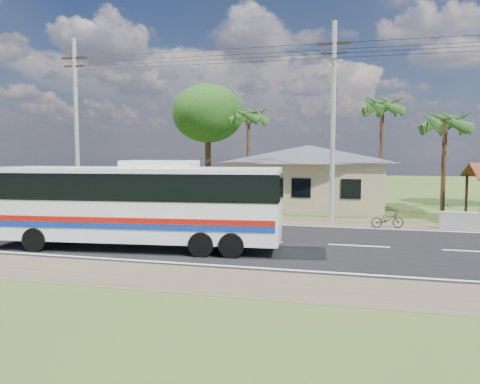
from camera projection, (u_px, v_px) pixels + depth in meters
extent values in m
plane|color=#2F4C1B|center=(254.00, 241.00, 20.67)|extent=(120.00, 120.00, 0.00)
cube|color=black|center=(254.00, 241.00, 20.67)|extent=(120.00, 10.00, 0.02)
cube|color=brown|center=(278.00, 220.00, 26.95)|extent=(120.00, 3.00, 0.01)
cube|color=brown|center=(209.00, 280.00, 14.39)|extent=(120.00, 3.00, 0.01)
cube|color=silver|center=(273.00, 225.00, 25.21)|extent=(120.00, 0.15, 0.01)
cube|color=silver|center=(225.00, 266.00, 16.13)|extent=(120.00, 0.15, 0.01)
cube|color=silver|center=(254.00, 241.00, 20.67)|extent=(120.00, 0.15, 0.01)
cube|color=tan|center=(308.00, 185.00, 32.84)|extent=(10.00, 8.00, 3.20)
cube|color=#4C4F54|center=(308.00, 162.00, 32.70)|extent=(10.60, 8.60, 0.10)
pyramid|color=#4C4F54|center=(308.00, 145.00, 32.60)|extent=(12.40, 10.00, 1.20)
cube|color=black|center=(254.00, 187.00, 29.68)|extent=(1.20, 0.08, 1.20)
cube|color=black|center=(301.00, 188.00, 28.95)|extent=(1.20, 0.08, 1.20)
cube|color=black|center=(351.00, 189.00, 28.22)|extent=(1.20, 0.08, 1.20)
cylinder|color=#3A2715|center=(466.00, 196.00, 27.89)|extent=(0.16, 0.16, 2.60)
cylinder|color=#9E9E99|center=(76.00, 127.00, 29.64)|extent=(0.26, 0.26, 11.00)
cube|color=#3A2715|center=(74.00, 58.00, 29.26)|extent=(1.80, 0.12, 0.12)
cube|color=#3A2715|center=(75.00, 66.00, 29.31)|extent=(1.40, 0.10, 0.10)
cylinder|color=#9E9E99|center=(333.00, 123.00, 25.73)|extent=(0.26, 0.26, 11.00)
cube|color=#3A2715|center=(334.00, 44.00, 25.36)|extent=(1.80, 0.12, 0.12)
cube|color=#3A2715|center=(334.00, 53.00, 25.40)|extent=(1.40, 0.10, 0.10)
cylinder|color=gray|center=(333.00, 63.00, 24.50)|extent=(0.08, 2.00, 0.08)
cube|color=gray|center=(332.00, 59.00, 23.53)|extent=(0.50, 0.18, 0.12)
cylinder|color=black|center=(195.00, 55.00, 27.33)|extent=(16.00, 0.02, 0.02)
cylinder|color=#47301E|center=(444.00, 167.00, 28.71)|extent=(0.28, 0.28, 6.00)
cylinder|color=#47301E|center=(381.00, 154.00, 33.85)|extent=(0.28, 0.28, 7.50)
cylinder|color=#47301E|center=(248.00, 157.00, 36.79)|extent=(0.28, 0.28, 7.00)
cylinder|color=#47301E|center=(208.00, 163.00, 39.75)|extent=(0.50, 0.50, 5.95)
ellipsoid|color=#12380F|center=(208.00, 113.00, 39.38)|extent=(6.00, 6.00, 4.92)
cube|color=white|center=(138.00, 203.00, 18.91)|extent=(11.72, 3.57, 2.88)
cube|color=black|center=(137.00, 185.00, 18.85)|extent=(11.77, 3.64, 1.06)
cube|color=black|center=(7.00, 192.00, 19.70)|extent=(0.34, 2.21, 1.73)
cube|color=#B0110A|center=(126.00, 220.00, 17.75)|extent=(11.28, 1.20, 0.21)
cube|color=#0D2C96|center=(126.00, 227.00, 17.77)|extent=(11.28, 1.20, 0.21)
cube|color=white|center=(160.00, 164.00, 18.63)|extent=(3.03, 1.83, 0.29)
cylinder|color=black|center=(35.00, 240.00, 18.49)|extent=(0.99, 0.43, 0.96)
cylinder|color=black|center=(64.00, 230.00, 20.67)|extent=(0.99, 0.43, 0.96)
cylinder|color=black|center=(201.00, 244.00, 17.53)|extent=(0.99, 0.43, 0.96)
cylinder|color=black|center=(213.00, 234.00, 19.71)|extent=(0.99, 0.43, 0.96)
cylinder|color=black|center=(232.00, 245.00, 17.36)|extent=(0.99, 0.43, 0.96)
cylinder|color=black|center=(240.00, 235.00, 19.54)|extent=(0.99, 0.43, 0.96)
imported|color=black|center=(387.00, 219.00, 24.17)|extent=(1.83, 1.15, 0.91)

